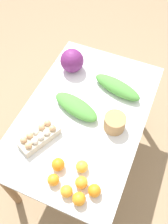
{
  "coord_description": "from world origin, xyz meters",
  "views": [
    {
      "loc": [
        0.9,
        0.39,
        2.21
      ],
      "look_at": [
        0.0,
        0.0,
        0.76
      ],
      "focal_mm": 40.0,
      "sensor_mm": 36.0,
      "label": 1
    }
  ],
  "objects_px": {
    "orange_1": "(81,182)",
    "greens_bunch_beet_tops": "(117,87)",
    "orange_0": "(66,191)",
    "orange_5": "(58,164)",
    "egg_carton": "(39,136)",
    "greens_bunch_dandelion": "(76,107)",
    "paper_bag": "(115,123)",
    "orange_3": "(82,166)",
    "orange_2": "(53,180)",
    "cabbage_purple": "(72,61)",
    "orange_4": "(94,191)",
    "orange_6": "(79,199)"
  },
  "relations": [
    {
      "from": "greens_bunch_beet_tops",
      "to": "orange_4",
      "type": "height_order",
      "value": "greens_bunch_beet_tops"
    },
    {
      "from": "greens_bunch_dandelion",
      "to": "orange_3",
      "type": "distance_m",
      "value": 0.44
    },
    {
      "from": "egg_carton",
      "to": "orange_1",
      "type": "distance_m",
      "value": 0.41
    },
    {
      "from": "orange_1",
      "to": "orange_2",
      "type": "bearing_deg",
      "value": -72.59
    },
    {
      "from": "cabbage_purple",
      "to": "paper_bag",
      "type": "xyz_separation_m",
      "value": [
        0.38,
        0.49,
        -0.04
      ]
    },
    {
      "from": "orange_1",
      "to": "orange_2",
      "type": "height_order",
      "value": "orange_1"
    },
    {
      "from": "cabbage_purple",
      "to": "orange_5",
      "type": "bearing_deg",
      "value": 18.67
    },
    {
      "from": "cabbage_purple",
      "to": "orange_2",
      "type": "bearing_deg",
      "value": 17.72
    },
    {
      "from": "orange_1",
      "to": "paper_bag",
      "type": "bearing_deg",
      "value": 174.13
    },
    {
      "from": "orange_2",
      "to": "orange_6",
      "type": "xyz_separation_m",
      "value": [
        0.04,
        0.18,
        0.0
      ]
    },
    {
      "from": "greens_bunch_beet_tops",
      "to": "greens_bunch_dandelion",
      "type": "height_order",
      "value": "greens_bunch_beet_tops"
    },
    {
      "from": "greens_bunch_beet_tops",
      "to": "orange_2",
      "type": "relative_size",
      "value": 5.28
    },
    {
      "from": "orange_4",
      "to": "orange_5",
      "type": "xyz_separation_m",
      "value": [
        -0.06,
        -0.26,
        0.0
      ]
    },
    {
      "from": "orange_1",
      "to": "orange_3",
      "type": "distance_m",
      "value": 0.1
    },
    {
      "from": "greens_bunch_beet_tops",
      "to": "orange_1",
      "type": "height_order",
      "value": "greens_bunch_beet_tops"
    },
    {
      "from": "egg_carton",
      "to": "paper_bag",
      "type": "bearing_deg",
      "value": 148.76
    },
    {
      "from": "paper_bag",
      "to": "orange_4",
      "type": "bearing_deg",
      "value": 5.04
    },
    {
      "from": "orange_6",
      "to": "orange_5",
      "type": "bearing_deg",
      "value": -124.59
    },
    {
      "from": "orange_1",
      "to": "orange_2",
      "type": "relative_size",
      "value": 1.05
    },
    {
      "from": "greens_bunch_dandelion",
      "to": "orange_2",
      "type": "distance_m",
      "value": 0.54
    },
    {
      "from": "greens_bunch_dandelion",
      "to": "orange_0",
      "type": "relative_size",
      "value": 4.99
    },
    {
      "from": "paper_bag",
      "to": "greens_bunch_beet_tops",
      "type": "xyz_separation_m",
      "value": [
        -0.31,
        -0.09,
        -0.01
      ]
    },
    {
      "from": "orange_3",
      "to": "orange_2",
      "type": "bearing_deg",
      "value": -40.9
    },
    {
      "from": "cabbage_purple",
      "to": "orange_6",
      "type": "relative_size",
      "value": 2.33
    },
    {
      "from": "greens_bunch_dandelion",
      "to": "orange_5",
      "type": "xyz_separation_m",
      "value": [
        0.43,
        0.08,
        -0.0
      ]
    },
    {
      "from": "egg_carton",
      "to": "paper_bag",
      "type": "xyz_separation_m",
      "value": [
        -0.28,
        0.42,
        0.01
      ]
    },
    {
      "from": "cabbage_purple",
      "to": "greens_bunch_beet_tops",
      "type": "distance_m",
      "value": 0.41
    },
    {
      "from": "egg_carton",
      "to": "orange_5",
      "type": "height_order",
      "value": "egg_carton"
    },
    {
      "from": "orange_0",
      "to": "orange_5",
      "type": "height_order",
      "value": "orange_5"
    },
    {
      "from": "greens_bunch_dandelion",
      "to": "orange_1",
      "type": "distance_m",
      "value": 0.54
    },
    {
      "from": "greens_bunch_beet_tops",
      "to": "orange_5",
      "type": "bearing_deg",
      "value": -10.61
    },
    {
      "from": "orange_3",
      "to": "paper_bag",
      "type": "bearing_deg",
      "value": 167.14
    },
    {
      "from": "orange_4",
      "to": "orange_0",
      "type": "bearing_deg",
      "value": -65.9
    },
    {
      "from": "egg_carton",
      "to": "greens_bunch_dandelion",
      "type": "relative_size",
      "value": 0.84
    },
    {
      "from": "orange_1",
      "to": "greens_bunch_beet_tops",
      "type": "bearing_deg",
      "value": -177.0
    },
    {
      "from": "paper_bag",
      "to": "greens_bunch_dandelion",
      "type": "relative_size",
      "value": 0.4
    },
    {
      "from": "paper_bag",
      "to": "greens_bunch_beet_tops",
      "type": "height_order",
      "value": "paper_bag"
    },
    {
      "from": "cabbage_purple",
      "to": "greens_bunch_dandelion",
      "type": "relative_size",
      "value": 0.51
    },
    {
      "from": "cabbage_purple",
      "to": "orange_5",
      "type": "relative_size",
      "value": 2.27
    },
    {
      "from": "orange_3",
      "to": "orange_5",
      "type": "relative_size",
      "value": 0.95
    },
    {
      "from": "cabbage_purple",
      "to": "greens_bunch_beet_tops",
      "type": "relative_size",
      "value": 0.48
    },
    {
      "from": "orange_0",
      "to": "orange_4",
      "type": "distance_m",
      "value": 0.16
    },
    {
      "from": "cabbage_purple",
      "to": "orange_6",
      "type": "bearing_deg",
      "value": 26.66
    },
    {
      "from": "paper_bag",
      "to": "egg_carton",
      "type": "bearing_deg",
      "value": -56.25
    },
    {
      "from": "cabbage_purple",
      "to": "orange_0",
      "type": "distance_m",
      "value": 0.99
    },
    {
      "from": "paper_bag",
      "to": "orange_3",
      "type": "xyz_separation_m",
      "value": [
        0.36,
        -0.08,
        -0.02
      ]
    },
    {
      "from": "egg_carton",
      "to": "orange_4",
      "type": "height_order",
      "value": "egg_carton"
    },
    {
      "from": "orange_0",
      "to": "orange_1",
      "type": "height_order",
      "value": "orange_1"
    },
    {
      "from": "orange_5",
      "to": "orange_2",
      "type": "bearing_deg",
      "value": 9.41
    },
    {
      "from": "greens_bunch_beet_tops",
      "to": "orange_2",
      "type": "xyz_separation_m",
      "value": [
        0.81,
        -0.12,
        -0.01
      ]
    }
  ]
}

